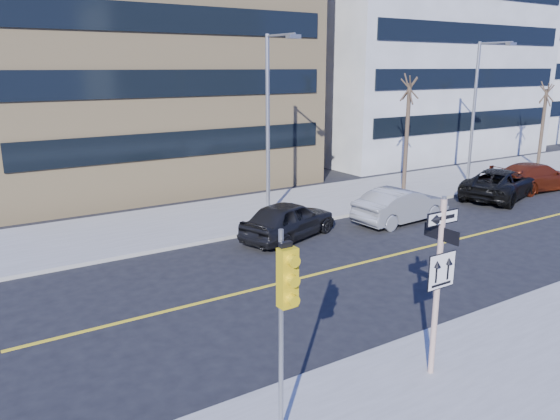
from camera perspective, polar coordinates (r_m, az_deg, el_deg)
ground at (r=14.82m, az=8.08°, el=-12.67°), size 120.00×120.00×0.00m
far_sidewalk at (r=35.18m, az=17.72°, el=3.05°), size 66.00×6.00×0.15m
road_centerline at (r=25.85m, az=22.69°, el=-1.63°), size 40.00×0.14×0.01m
sign_pole at (r=12.22m, az=16.23°, el=-6.74°), size 0.92×0.92×4.06m
traffic_signal at (r=9.40m, az=0.65°, el=-8.83°), size 0.32×0.45×4.00m
parked_car_a at (r=22.07m, az=0.89°, el=-1.03°), size 3.27×4.98×1.57m
parked_car_b at (r=24.98m, az=12.54°, el=0.48°), size 1.96×4.85×1.56m
parked_car_c at (r=31.14m, az=22.00°, el=2.58°), size 4.29×6.27×1.59m
parked_car_d at (r=33.90m, az=25.08°, el=3.17°), size 2.54×5.57×1.58m
streetlight_a at (r=24.32m, az=-0.99°, el=9.96°), size 0.55×2.25×8.00m
streetlight_b at (r=33.82m, az=19.98°, el=10.45°), size 0.55×2.25×8.00m
street_tree_west at (r=30.36m, az=13.37°, el=11.98°), size 1.80×1.80×6.35m
street_tree_east at (r=40.87m, az=26.06°, el=10.72°), size 1.80×1.80×5.75m
building_brick at (r=36.54m, az=-16.34°, el=17.67°), size 18.00×18.00×18.00m
building_grey_mid at (r=47.10m, az=11.76°, el=15.33°), size 20.00×16.00×15.00m
building_grey_far at (r=65.18m, az=23.66°, el=14.64°), size 18.00×18.00×16.00m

